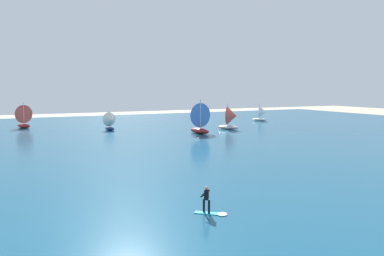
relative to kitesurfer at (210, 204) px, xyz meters
name	(u,v)px	position (x,y,z in m)	size (l,w,h in m)	color
ocean	(88,139)	(-0.11, 36.48, -0.65)	(160.00, 90.00, 0.10)	navy
kitesurfer	(210,204)	(0.00, 0.00, 0.00)	(1.86, 1.69, 1.67)	#26B2CC
sailboat_outermost	(111,121)	(5.58, 45.89, 0.99)	(2.70, 3.09, 3.48)	navy
sailboat_far_right	(262,113)	(40.16, 49.27, 1.16)	(3.43, 3.36, 3.85)	white
sailboat_trailing	(197,118)	(17.29, 35.73, 1.93)	(4.15, 4.83, 5.53)	maroon
sailboat_anchored_offshore	(231,118)	(25.13, 37.92, 1.47)	(4.00, 3.99, 4.52)	silver
sailboat_leading	(22,116)	(-8.06, 57.46, 1.56)	(3.77, 4.20, 4.73)	maroon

